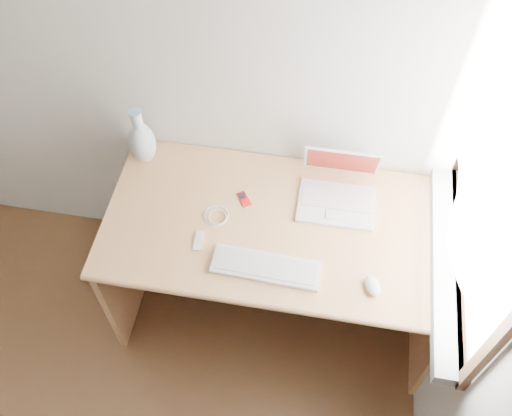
% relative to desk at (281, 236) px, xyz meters
% --- Properties ---
extents(back_wall, '(3.50, 0.04, 2.60)m').
position_rel_desk_xyz_m(back_wall, '(-1.03, 0.28, 0.75)').
color(back_wall, silver).
rests_on(back_wall, floor).
extents(window, '(0.11, 0.99, 1.10)m').
position_rel_desk_xyz_m(window, '(0.69, -0.17, 0.73)').
color(window, white).
rests_on(window, right_wall).
extents(desk, '(1.45, 0.73, 0.77)m').
position_rel_desk_xyz_m(desk, '(0.00, 0.00, 0.00)').
color(desk, tan).
rests_on(desk, floor).
extents(laptop, '(0.32, 0.27, 0.22)m').
position_rel_desk_xyz_m(laptop, '(0.22, 0.09, 0.27)').
color(laptop, white).
rests_on(laptop, desk).
extents(external_keyboard, '(0.43, 0.14, 0.02)m').
position_rel_desk_xyz_m(external_keyboard, '(-0.02, -0.30, 0.23)').
color(external_keyboard, white).
rests_on(external_keyboard, desk).
extents(mouse, '(0.08, 0.11, 0.03)m').
position_rel_desk_xyz_m(mouse, '(0.39, -0.32, 0.24)').
color(mouse, white).
rests_on(mouse, desk).
extents(ipod, '(0.07, 0.09, 0.01)m').
position_rel_desk_xyz_m(ipod, '(-0.17, 0.01, 0.23)').
color(ipod, '#B20C12').
rests_on(ipod, desk).
extents(cable_coil, '(0.11, 0.11, 0.01)m').
position_rel_desk_xyz_m(cable_coil, '(-0.27, -0.09, 0.23)').
color(cable_coil, white).
rests_on(cable_coil, desk).
extents(remote, '(0.04, 0.09, 0.01)m').
position_rel_desk_xyz_m(remote, '(-0.31, -0.22, 0.23)').
color(remote, white).
rests_on(remote, desk).
extents(vase, '(0.12, 0.12, 0.30)m').
position_rel_desk_xyz_m(vase, '(-0.64, 0.16, 0.34)').
color(vase, silver).
rests_on(vase, desk).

